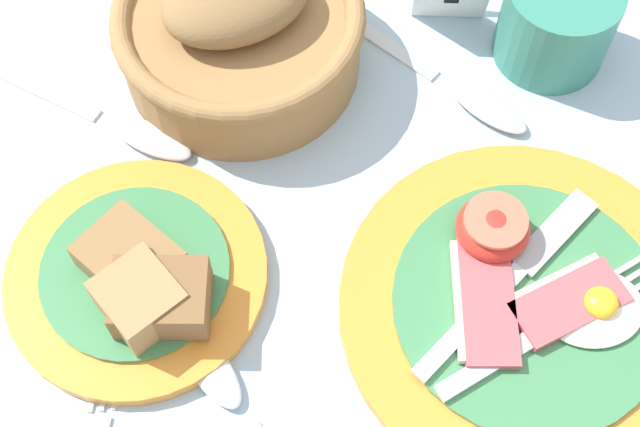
# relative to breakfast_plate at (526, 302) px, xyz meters

# --- Properties ---
(ground_plane) EXTENTS (3.00, 3.00, 0.00)m
(ground_plane) POSITION_rel_breakfast_plate_xyz_m (-0.09, -0.02, -0.01)
(ground_plane) COLOR #A3BCD1
(breakfast_plate) EXTENTS (0.26, 0.26, 0.04)m
(breakfast_plate) POSITION_rel_breakfast_plate_xyz_m (0.00, 0.00, 0.00)
(breakfast_plate) COLOR orange
(breakfast_plate) RESTS_ON ground_plane
(bread_plate) EXTENTS (0.18, 0.18, 0.05)m
(bread_plate) POSITION_rel_breakfast_plate_xyz_m (-0.26, 0.05, 0.01)
(bread_plate) COLOR orange
(bread_plate) RESTS_ON ground_plane
(sugar_cup) EXTENTS (0.09, 0.09, 0.07)m
(sugar_cup) POSITION_rel_breakfast_plate_xyz_m (0.07, 0.22, 0.03)
(sugar_cup) COLOR #337F6B
(sugar_cup) RESTS_ON ground_plane
(bread_basket) EXTENTS (0.19, 0.19, 0.10)m
(bread_basket) POSITION_rel_breakfast_plate_xyz_m (-0.18, 0.23, 0.03)
(bread_basket) COLOR olive
(bread_basket) RESTS_ON ground_plane
(teaspoon_by_saucer) EXTENTS (0.17, 0.13, 0.01)m
(teaspoon_by_saucer) POSITION_rel_breakfast_plate_xyz_m (-0.27, 0.18, -0.01)
(teaspoon_by_saucer) COLOR silver
(teaspoon_by_saucer) RESTS_ON ground_plane
(teaspoon_near_cup) EXTENTS (0.14, 0.16, 0.01)m
(teaspoon_near_cup) POSITION_rel_breakfast_plate_xyz_m (-0.01, 0.18, -0.01)
(teaspoon_near_cup) COLOR silver
(teaspoon_near_cup) RESTS_ON ground_plane
(teaspoon_stray) EXTENTS (0.11, 0.18, 0.01)m
(teaspoon_stray) POSITION_rel_breakfast_plate_xyz_m (-0.21, -0.04, -0.01)
(teaspoon_stray) COLOR silver
(teaspoon_stray) RESTS_ON ground_plane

